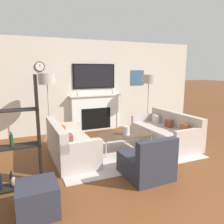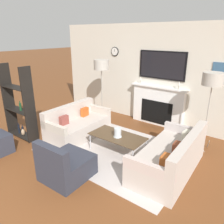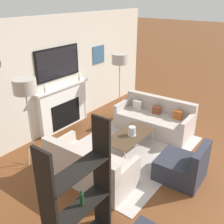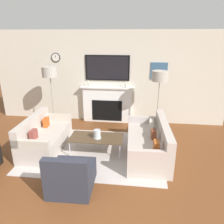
{
  "view_description": "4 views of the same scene",
  "coord_description": "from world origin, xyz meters",
  "views": [
    {
      "loc": [
        -2.08,
        -1.4,
        1.83
      ],
      "look_at": [
        -0.03,
        3.46,
        0.81
      ],
      "focal_mm": 35.0,
      "sensor_mm": 36.0,
      "label": 1
    },
    {
      "loc": [
        2.48,
        -0.48,
        2.42
      ],
      "look_at": [
        -0.29,
        3.13,
        0.79
      ],
      "focal_mm": 35.0,
      "sensor_mm": 36.0,
      "label": 2
    },
    {
      "loc": [
        -4.04,
        0.3,
        3.11
      ],
      "look_at": [
        -0.03,
        3.31,
        0.84
      ],
      "focal_mm": 42.0,
      "sensor_mm": 36.0,
      "label": 3
    },
    {
      "loc": [
        0.94,
        -1.44,
        2.56
      ],
      "look_at": [
        0.34,
        3.31,
        0.86
      ],
      "focal_mm": 35.0,
      "sensor_mm": 36.0,
      "label": 4
    }
  ],
  "objects": [
    {
      "name": "floor_lamp_left",
      "position": [
        -1.46,
        4.18,
        1.6
      ],
      "size": [
        0.42,
        0.42,
        1.76
      ],
      "color": "#9E998E",
      "rests_on": "ground_plane"
    },
    {
      "name": "shelf_unit",
      "position": [
        -2.32,
        2.1,
        0.79
      ],
      "size": [
        0.94,
        0.28,
        1.77
      ],
      "color": "black",
      "rests_on": "ground_plane"
    },
    {
      "name": "hurricane_candle",
      "position": [
        0.07,
        2.86,
        0.48
      ],
      "size": [
        0.17,
        0.17,
        0.19
      ],
      "color": "silver",
      "rests_on": "coffee_table"
    },
    {
      "name": "area_rug",
      "position": [
        0.0,
        2.94,
        0.01
      ],
      "size": [
        3.04,
        2.25,
        0.01
      ],
      "color": "beige",
      "rests_on": "ground_plane"
    },
    {
      "name": "coffee_table",
      "position": [
        0.04,
        2.9,
        0.37
      ],
      "size": [
        1.19,
        0.6,
        0.39
      ],
      "color": "#4C3823",
      "rests_on": "ground_plane"
    },
    {
      "name": "couch_left",
      "position": [
        -1.22,
        2.94,
        0.28
      ],
      "size": [
        0.81,
        1.63,
        0.77
      ],
      "color": "#C0B3A9",
      "rests_on": "ground_plane"
    },
    {
      "name": "couch_right",
      "position": [
        1.22,
        2.94,
        0.28
      ],
      "size": [
        0.93,
        1.86,
        0.78
      ],
      "color": "#C0B3A9",
      "rests_on": "ground_plane"
    },
    {
      "name": "floor_lamp_right",
      "position": [
        1.46,
        4.18,
        1.55
      ],
      "size": [
        0.42,
        0.42,
        1.71
      ],
      "color": "#9E998E",
      "rests_on": "ground_plane"
    },
    {
      "name": "armchair",
      "position": [
        -0.16,
        1.62,
        0.25
      ],
      "size": [
        0.76,
        0.82,
        0.75
      ],
      "color": "#2C2E3A",
      "rests_on": "ground_plane"
    },
    {
      "name": "fireplace_wall",
      "position": [
        0.0,
        4.94,
        1.23
      ],
      "size": [
        6.93,
        0.28,
        2.7
      ],
      "color": "beige",
      "rests_on": "ground_plane"
    }
  ]
}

